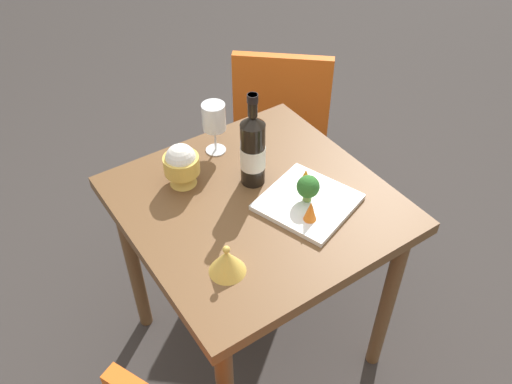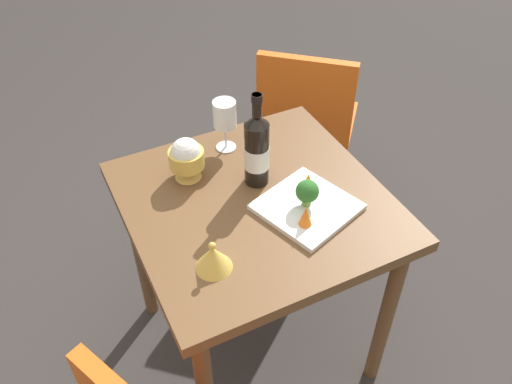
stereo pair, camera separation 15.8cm
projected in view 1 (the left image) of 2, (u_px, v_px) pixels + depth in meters
ground_plane at (256, 339)px, 2.11m from camera, size 8.00×8.00×0.00m
dining_table at (256, 225)px, 1.68m from camera, size 0.76×0.76×0.75m
chair_near_window at (282, 114)px, 2.34m from camera, size 0.56×0.56×0.85m
wine_bottle at (253, 150)px, 1.59m from camera, size 0.08×0.08×0.31m
wine_glass at (214, 118)px, 1.70m from camera, size 0.08×0.08×0.18m
rice_bowl at (181, 164)px, 1.61m from camera, size 0.11×0.11×0.14m
rice_bowl_lid at (227, 261)px, 1.38m from camera, size 0.10×0.10×0.09m
serving_plate at (308, 202)px, 1.58m from camera, size 0.32×0.32×0.02m
broccoli_floret at (308, 187)px, 1.55m from camera, size 0.07×0.07×0.09m
carrot_garnish_left at (306, 177)px, 1.62m from camera, size 0.04×0.04×0.05m
carrot_garnish_right at (311, 211)px, 1.50m from camera, size 0.04×0.04×0.07m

